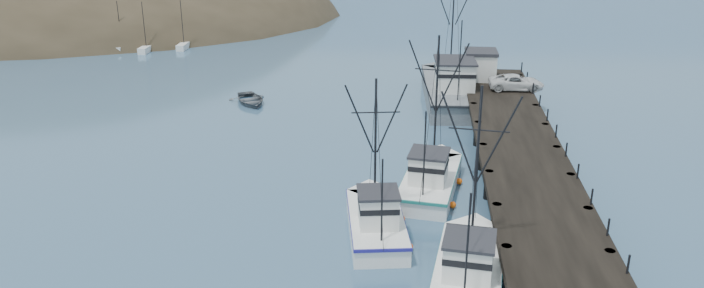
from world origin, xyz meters
name	(u,v)px	position (x,y,z in m)	size (l,w,h in m)	color
ground	(287,278)	(0.00, 0.00, 0.00)	(400.00, 400.00, 0.00)	#335371
pier	(519,149)	(14.00, 16.00, 1.69)	(6.00, 44.00, 2.00)	black
moored_sailboats	(141,38)	(-30.39, 56.53, 0.33)	(22.17, 19.60, 6.35)	white
trawler_near	(469,267)	(9.51, 0.64, 0.82)	(4.55, 10.53, 10.71)	white
trawler_mid	(376,220)	(4.33, 5.56, 0.82)	(4.36, 9.53, 9.63)	white
trawler_far	(431,179)	(7.66, 12.09, 0.82)	(4.70, 10.51, 10.80)	white
work_vessel	(451,88)	(9.78, 33.16, 1.23)	(5.77, 16.84, 13.90)	slate
pier_shed	(481,65)	(12.50, 34.00, 3.42)	(3.00, 3.20, 2.80)	silver
pickup_truck	(516,82)	(15.50, 30.56, 2.69)	(2.30, 4.98, 1.38)	silver
motorboat	(250,103)	(-9.28, 30.41, 0.00)	(3.53, 4.94, 1.02)	#4F5357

